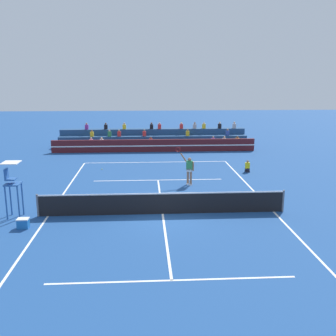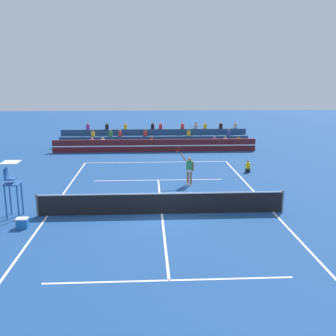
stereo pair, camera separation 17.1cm
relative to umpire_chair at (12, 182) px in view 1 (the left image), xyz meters
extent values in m
plane|color=navy|center=(7.04, 0.00, -1.72)|extent=(120.00, 120.00, 0.00)
cube|color=white|center=(7.04, 11.90, -1.71)|extent=(11.00, 0.10, 0.01)
cube|color=white|center=(1.54, 0.00, -1.71)|extent=(0.10, 23.80, 0.01)
cube|color=white|center=(12.54, 0.00, -1.71)|extent=(0.10, 23.80, 0.01)
cube|color=white|center=(7.04, -6.43, -1.71)|extent=(8.25, 0.10, 0.01)
cube|color=white|center=(7.04, 6.43, -1.71)|extent=(8.25, 0.10, 0.01)
cube|color=white|center=(7.04, 0.00, -1.71)|extent=(0.10, 12.85, 0.01)
cylinder|color=slate|center=(1.09, 0.00, -1.17)|extent=(0.10, 0.10, 1.10)
cylinder|color=slate|center=(12.99, 0.00, -1.17)|extent=(0.10, 0.10, 1.10)
cube|color=black|center=(7.04, 0.00, -1.22)|extent=(11.90, 0.02, 1.00)
cube|color=white|center=(7.04, 0.00, -0.69)|extent=(11.90, 0.04, 0.06)
cube|color=#51191E|center=(7.04, 16.33, -1.17)|extent=(18.00, 0.24, 1.10)
cube|color=white|center=(7.04, 16.20, -1.17)|extent=(18.00, 0.02, 0.10)
cube|color=navy|center=(7.04, 17.60, -1.44)|extent=(17.60, 0.95, 0.55)
cube|color=orange|center=(14.79, 17.43, -0.95)|extent=(0.32, 0.22, 0.44)
sphere|color=brown|center=(14.79, 17.43, -0.63)|extent=(0.18, 0.18, 0.18)
cube|color=#B2B2B7|center=(13.55, 17.43, -0.95)|extent=(0.32, 0.22, 0.44)
sphere|color=tan|center=(13.55, 17.43, -0.63)|extent=(0.18, 0.18, 0.18)
cube|color=red|center=(6.77, 17.43, -0.95)|extent=(0.32, 0.22, 0.44)
sphere|color=brown|center=(6.77, 17.43, -0.63)|extent=(0.18, 0.18, 0.18)
cube|color=silver|center=(2.31, 17.43, -0.95)|extent=(0.32, 0.22, 0.44)
sphere|color=beige|center=(2.31, 17.43, -0.63)|extent=(0.18, 0.18, 0.18)
cube|color=pink|center=(1.37, 17.43, -0.95)|extent=(0.32, 0.22, 0.44)
sphere|color=beige|center=(1.37, 17.43, -0.63)|extent=(0.18, 0.18, 0.18)
cube|color=purple|center=(12.53, 17.43, -0.95)|extent=(0.32, 0.22, 0.44)
sphere|color=tan|center=(12.53, 17.43, -0.63)|extent=(0.18, 0.18, 0.18)
cube|color=navy|center=(7.04, 18.55, -1.17)|extent=(17.60, 0.95, 1.10)
cube|color=red|center=(6.18, 18.38, -0.40)|extent=(0.32, 0.22, 0.44)
sphere|color=brown|center=(6.18, 18.38, -0.08)|extent=(0.18, 0.18, 0.18)
cube|color=yellow|center=(10.25, 18.38, -0.40)|extent=(0.32, 0.22, 0.44)
sphere|color=brown|center=(10.25, 18.38, -0.08)|extent=(0.18, 0.18, 0.18)
cube|color=red|center=(3.85, 18.38, -0.40)|extent=(0.32, 0.22, 0.44)
sphere|color=#9E7051|center=(3.85, 18.38, -0.08)|extent=(0.18, 0.18, 0.18)
cube|color=yellow|center=(1.33, 18.38, -0.40)|extent=(0.32, 0.22, 0.44)
sphere|color=brown|center=(1.33, 18.38, -0.08)|extent=(0.18, 0.18, 0.18)
cube|color=#338C4C|center=(2.96, 18.38, -0.40)|extent=(0.32, 0.22, 0.44)
sphere|color=tan|center=(2.96, 18.38, -0.08)|extent=(0.18, 0.18, 0.18)
cube|color=#2D4CA5|center=(14.04, 18.38, -0.40)|extent=(0.32, 0.22, 0.44)
sphere|color=#9E7051|center=(14.04, 18.38, -0.08)|extent=(0.18, 0.18, 0.18)
cube|color=navy|center=(7.04, 19.50, -0.89)|extent=(17.60, 0.95, 1.65)
cube|color=purple|center=(0.75, 19.33, 0.15)|extent=(0.32, 0.22, 0.44)
sphere|color=#9E7051|center=(0.75, 19.33, 0.47)|extent=(0.18, 0.18, 0.18)
cube|color=black|center=(2.54, 19.33, 0.15)|extent=(0.32, 0.22, 0.44)
sphere|color=brown|center=(2.54, 19.33, 0.47)|extent=(0.18, 0.18, 0.18)
cube|color=red|center=(9.74, 19.33, 0.15)|extent=(0.32, 0.22, 0.44)
sphere|color=beige|center=(9.74, 19.33, 0.47)|extent=(0.18, 0.18, 0.18)
cube|color=black|center=(13.45, 19.33, 0.15)|extent=(0.32, 0.22, 0.44)
sphere|color=beige|center=(13.45, 19.33, 0.47)|extent=(0.18, 0.18, 0.18)
cube|color=yellow|center=(11.92, 19.33, 0.15)|extent=(0.32, 0.22, 0.44)
sphere|color=beige|center=(11.92, 19.33, 0.47)|extent=(0.18, 0.18, 0.18)
cube|color=black|center=(6.88, 19.33, 0.15)|extent=(0.32, 0.22, 0.44)
sphere|color=brown|center=(6.88, 19.33, 0.47)|extent=(0.18, 0.18, 0.18)
cube|color=yellow|center=(4.29, 19.33, 0.15)|extent=(0.32, 0.22, 0.44)
sphere|color=tan|center=(4.29, 19.33, 0.47)|extent=(0.18, 0.18, 0.18)
cube|color=#B2B2B7|center=(11.03, 19.33, 0.15)|extent=(0.32, 0.22, 0.44)
sphere|color=brown|center=(11.03, 19.33, 0.47)|extent=(0.18, 0.18, 0.18)
cube|color=red|center=(7.64, 19.33, 0.15)|extent=(0.32, 0.22, 0.44)
sphere|color=beige|center=(7.64, 19.33, 0.47)|extent=(0.18, 0.18, 0.18)
cube|color=#B2B2B7|center=(14.88, 19.33, 0.15)|extent=(0.32, 0.22, 0.44)
sphere|color=tan|center=(14.88, 19.33, 0.47)|extent=(0.18, 0.18, 0.18)
cylinder|color=#285699|center=(0.32, 0.32, -0.92)|extent=(0.07, 0.07, 1.60)
cylinder|color=#285699|center=(0.32, -0.32, -0.92)|extent=(0.07, 0.07, 1.60)
cylinder|color=#285699|center=(-0.24, 0.32, -0.92)|extent=(0.07, 0.07, 1.60)
cylinder|color=#285699|center=(-0.24, -0.32, -0.92)|extent=(0.07, 0.07, 1.60)
cube|color=#285699|center=(0.04, 0.00, -0.09)|extent=(0.68, 0.76, 0.06)
cube|color=#285699|center=(-0.02, 0.00, 0.14)|extent=(0.44, 0.48, 0.06)
cube|color=#285699|center=(-0.22, 0.00, 0.39)|extent=(0.06, 0.48, 0.52)
cube|color=white|center=(0.04, 0.00, 0.93)|extent=(0.76, 0.84, 0.04)
cube|color=black|center=(13.37, 8.28, -1.66)|extent=(0.28, 0.36, 0.12)
cube|color=black|center=(13.37, 8.28, -1.54)|extent=(0.28, 0.24, 0.18)
cube|color=yellow|center=(13.37, 8.28, -1.25)|extent=(0.30, 0.18, 0.40)
sphere|color=brown|center=(13.37, 8.28, -0.96)|extent=(0.17, 0.17, 0.17)
cylinder|color=#9E7051|center=(9.02, 5.13, -1.27)|extent=(0.14, 0.14, 0.90)
cylinder|color=#9E7051|center=(8.85, 5.30, -1.27)|extent=(0.14, 0.14, 0.90)
cube|color=white|center=(8.94, 5.19, -0.78)|extent=(0.37, 0.32, 0.20)
cube|color=#338C4C|center=(8.94, 5.19, -0.48)|extent=(0.41, 0.33, 0.56)
sphere|color=#9E7051|center=(8.94, 5.19, -0.12)|extent=(0.22, 0.22, 0.22)
cube|color=white|center=(9.00, 5.10, -1.67)|extent=(0.22, 0.29, 0.09)
cube|color=white|center=(8.84, 5.26, -1.67)|extent=(0.22, 0.29, 0.09)
cylinder|color=#9E7051|center=(9.15, 5.09, -0.54)|extent=(0.09, 0.09, 0.56)
cylinder|color=#9E7051|center=(8.57, 5.36, -0.02)|extent=(0.43, 0.26, 0.53)
cylinder|color=black|center=(8.35, 5.46, 0.30)|extent=(0.16, 0.10, 0.19)
torus|color=#B21E1E|center=(8.25, 5.51, 0.44)|extent=(0.40, 0.21, 0.43)
sphere|color=#C6DB33|center=(3.12, 9.57, -1.68)|extent=(0.07, 0.07, 0.07)
cube|color=#1E66B2|center=(0.83, -1.47, -1.52)|extent=(0.48, 0.36, 0.40)
cube|color=white|center=(0.83, -1.47, -1.29)|extent=(0.50, 0.38, 0.05)
camera|label=1|loc=(6.23, -18.09, 4.79)|focal=42.00mm
camera|label=2|loc=(6.40, -18.10, 4.79)|focal=42.00mm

